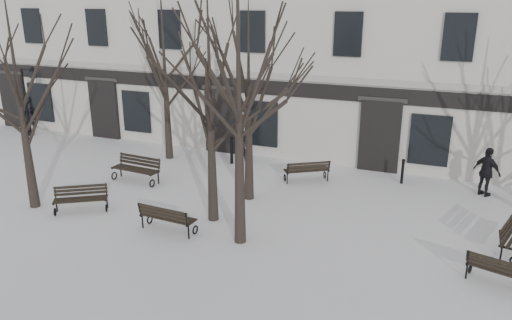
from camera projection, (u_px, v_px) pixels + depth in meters
The scene contains 18 objects.
ground at pixel (213, 238), 14.68m from camera, with size 100.00×100.00×0.00m, color white.
building at pixel (330, 24), 24.38m from camera, with size 40.40×10.20×11.40m.
tree_0 at pixel (16, 75), 15.55m from camera, with size 4.99×4.99×7.12m.
tree_1 at pixel (209, 75), 14.51m from camera, with size 5.16×5.16×7.37m.
tree_2 at pixel (238, 41), 12.73m from camera, with size 6.37×6.37×9.10m.
tree_4 at pixel (163, 45), 20.52m from camera, with size 5.48×5.48×7.83m.
tree_5 at pixel (249, 78), 16.30m from camera, with size 4.76×4.76×6.80m.
bench_0 at pixel (81, 198), 16.42m from camera, with size 1.73×1.43×0.86m.
bench_1 at pixel (167, 217), 14.94m from camera, with size 1.80×0.75×0.89m.
bench_2 at pixel (503, 271), 12.05m from camera, with size 1.76×1.04×0.84m.
bench_3 at pixel (137, 168), 19.10m from camera, with size 1.98×0.85×0.97m.
bench_4 at pixel (307, 170), 19.08m from camera, with size 1.74×1.45×0.86m.
lamp_post at pixel (29, 96), 25.00m from camera, with size 1.11×0.41×3.54m.
bollard_a at pixel (232, 150), 21.10m from camera, with size 0.15×0.15×1.17m.
bollard_b at pixel (403, 170), 18.87m from camera, with size 0.13×0.13×0.98m.
pedestrian_a at pixel (31, 129), 26.87m from camera, with size 0.63×0.41×1.72m, color black.
pedestrian_b at pixel (240, 160), 21.73m from camera, with size 0.80×0.63×1.65m, color black.
pedestrian_c at pixel (483, 195), 17.86m from camera, with size 1.04×0.43×1.78m, color black.
Camera 1 is at (6.16, -11.79, 6.75)m, focal length 35.00 mm.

